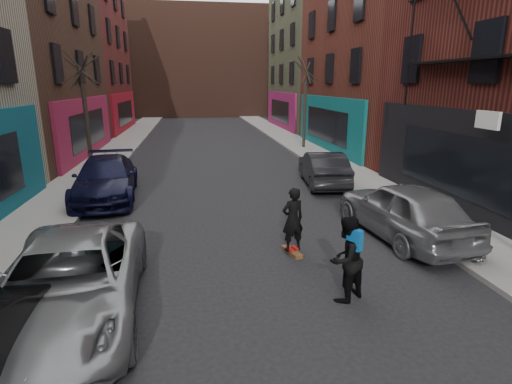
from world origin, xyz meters
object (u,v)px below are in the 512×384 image
object	(u,v)px
parked_right_far	(404,210)
pedestrian	(346,259)
parked_right_end	(323,168)
skateboard	(292,252)
parked_left_far	(69,281)
tree_left_far	(85,104)
tree_right_far	(305,96)
parked_left_end	(106,179)
skateboarder	(293,219)

from	to	relation	value
parked_right_far	pedestrian	distance (m)	4.21
parked_right_end	skateboard	xyz separation A→B (m)	(-3.11, -6.95, -0.68)
parked_left_far	pedestrian	distance (m)	5.31
tree_left_far	tree_right_far	size ratio (longest dim) A/B	0.96
skateboard	pedestrian	xyz separation A→B (m)	(0.50, -2.38, 0.85)
parked_right_end	skateboard	bearing A→B (deg)	72.80
parked_right_far	tree_left_far	bearing A→B (deg)	-49.07
skateboard	pedestrian	distance (m)	2.58
tree_left_far	parked_left_end	xyz separation A→B (m)	(1.60, -4.65, -2.60)
skateboard	parked_left_end	bearing A→B (deg)	117.83
parked_left_far	parked_left_end	distance (m)	8.48
parked_left_end	parked_right_far	size ratio (longest dim) A/B	1.11
tree_left_far	parked_left_far	world-z (taller)	tree_left_far
tree_left_far	parked_right_far	size ratio (longest dim) A/B	1.34
parked_left_end	skateboard	distance (m)	8.51
tree_left_far	parked_right_end	xyz separation A→B (m)	(10.50, -3.89, -2.65)
tree_right_far	skateboarder	bearing A→B (deg)	-106.56
parked_left_end	skateboarder	world-z (taller)	skateboarder
parked_right_end	parked_left_far	bearing A→B (deg)	56.13
parked_right_far	skateboard	size ratio (longest dim) A/B	6.07
pedestrian	tree_right_far	bearing A→B (deg)	-133.71
parked_left_far	skateboarder	bearing A→B (deg)	21.25
tree_right_far	parked_right_far	xyz separation A→B (m)	(-1.60, -16.19, -2.70)
tree_right_far	parked_right_end	bearing A→B (deg)	-100.88
pedestrian	parked_left_far	bearing A→B (deg)	-32.20
pedestrian	parked_right_far	bearing A→B (deg)	-164.28
tree_right_far	parked_left_end	bearing A→B (deg)	-135.40
tree_left_far	skateboarder	bearing A→B (deg)	-55.73
tree_left_far	parked_left_far	bearing A→B (deg)	-78.81
tree_left_far	tree_right_far	world-z (taller)	tree_right_far
tree_left_far	parked_right_far	bearing A→B (deg)	-43.34
parked_left_far	skateboarder	world-z (taller)	skateboarder
tree_right_far	parked_right_end	xyz separation A→B (m)	(-1.90, -9.89, -2.80)
parked_left_end	pedestrian	distance (m)	10.64
parked_right_far	parked_right_end	distance (m)	6.30
skateboard	skateboarder	xyz separation A→B (m)	(0.00, 0.00, 0.89)
tree_right_far	parked_left_far	size ratio (longest dim) A/B	1.25
parked_right_end	parked_right_far	bearing A→B (deg)	99.64
parked_left_end	parked_right_end	xyz separation A→B (m)	(8.90, 0.76, -0.05)
tree_right_far	parked_left_end	distance (m)	15.41
skateboard	tree_left_far	bearing A→B (deg)	109.04
parked_left_far	parked_left_end	bearing A→B (deg)	93.07
parked_left_end	parked_right_end	distance (m)	8.93
tree_left_far	skateboard	xyz separation A→B (m)	(7.39, -10.85, -3.33)
skateboard	parked_right_far	bearing A→B (deg)	-4.33
parked_left_far	skateboarder	distance (m)	5.30
skateboard	skateboarder	bearing A→B (deg)	0.00
skateboarder	tree_right_far	bearing A→B (deg)	-121.79
pedestrian	skateboard	bearing A→B (deg)	-108.69
parked_left_end	skateboard	size ratio (longest dim) A/B	6.71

